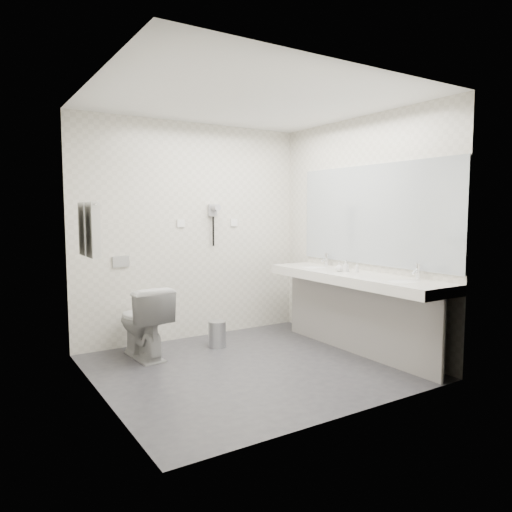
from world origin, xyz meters
TOP-DOWN VIEW (x-y plane):
  - floor at (0.00, 0.00)m, footprint 2.80×2.80m
  - ceiling at (0.00, 0.00)m, footprint 2.80×2.80m
  - wall_back at (0.00, 1.30)m, footprint 2.80×0.00m
  - wall_front at (0.00, -1.30)m, footprint 2.80×0.00m
  - wall_left at (-1.40, 0.00)m, footprint 0.00×2.60m
  - wall_right at (1.40, 0.00)m, footprint 0.00×2.60m
  - vanity_counter at (1.12, -0.20)m, footprint 0.55×2.20m
  - vanity_panel at (1.15, -0.20)m, footprint 0.03×2.15m
  - vanity_post_near at (1.18, -1.24)m, footprint 0.06×0.06m
  - vanity_post_far at (1.18, 0.84)m, footprint 0.06×0.06m
  - mirror at (1.39, -0.20)m, footprint 0.02×2.20m
  - basin_near at (1.12, -0.85)m, footprint 0.40×0.31m
  - basin_far at (1.12, 0.45)m, footprint 0.40×0.31m
  - faucet_near at (1.32, -0.85)m, footprint 0.04×0.04m
  - faucet_far at (1.32, 0.45)m, footprint 0.04×0.04m
  - soap_bottle_a at (1.14, -0.06)m, footprint 0.06×0.06m
  - soap_bottle_b at (1.09, -0.02)m, footprint 0.11×0.11m
  - soap_bottle_c at (1.20, -0.17)m, footprint 0.05×0.05m
  - glass_left at (1.29, 0.10)m, footprint 0.06×0.06m
  - toilet at (-0.77, 0.85)m, footprint 0.46×0.75m
  - flush_plate at (-0.85, 1.29)m, footprint 0.18×0.02m
  - pedal_bin at (0.04, 0.77)m, footprint 0.26×0.26m
  - bin_lid at (0.04, 0.77)m, footprint 0.19×0.19m
  - towel_rail at (-1.35, 0.55)m, footprint 0.02×0.62m
  - towel_near at (-1.34, 0.41)m, footprint 0.07×0.24m
  - towel_far at (-1.34, 0.69)m, footprint 0.07×0.24m
  - dryer_cradle at (0.25, 1.27)m, footprint 0.10×0.04m
  - dryer_barrel at (0.25, 1.20)m, footprint 0.08×0.14m
  - dryer_cord at (0.25, 1.26)m, footprint 0.02×0.02m
  - switch_plate_a at (-0.15, 1.29)m, footprint 0.09×0.02m
  - switch_plate_b at (0.55, 1.29)m, footprint 0.09×0.02m

SIDE VIEW (x-z plane):
  - floor at x=0.00m, z-range 0.00..0.00m
  - pedal_bin at x=0.04m, z-range 0.00..0.27m
  - bin_lid at x=0.04m, z-range 0.27..0.29m
  - toilet at x=-0.77m, z-range 0.00..0.74m
  - vanity_panel at x=1.15m, z-range 0.00..0.75m
  - vanity_post_near at x=1.18m, z-range 0.00..0.75m
  - vanity_post_far at x=1.18m, z-range 0.00..0.75m
  - vanity_counter at x=1.12m, z-range 0.75..0.85m
  - basin_near at x=1.12m, z-range 0.81..0.86m
  - basin_far at x=1.12m, z-range 0.81..0.86m
  - soap_bottle_b at x=1.09m, z-range 0.85..0.95m
  - glass_left at x=1.29m, z-range 0.85..0.95m
  - soap_bottle_c at x=1.20m, z-range 0.85..0.95m
  - soap_bottle_a at x=1.14m, z-range 0.85..0.96m
  - faucet_near at x=1.32m, z-range 0.85..1.00m
  - faucet_far at x=1.32m, z-range 0.85..1.00m
  - flush_plate at x=-0.85m, z-range 0.89..1.01m
  - wall_back at x=0.00m, z-range -0.15..2.65m
  - wall_front at x=0.00m, z-range -0.15..2.65m
  - wall_left at x=-1.40m, z-range -0.05..2.55m
  - wall_right at x=1.40m, z-range -0.05..2.55m
  - dryer_cord at x=0.25m, z-range 1.07..1.43m
  - towel_near at x=-1.34m, z-range 1.09..1.57m
  - towel_far at x=-1.34m, z-range 1.09..1.57m
  - switch_plate_a at x=-0.15m, z-range 1.31..1.40m
  - switch_plate_b at x=0.55m, z-range 1.31..1.40m
  - mirror at x=1.39m, z-range 0.92..1.98m
  - dryer_cradle at x=0.25m, z-range 1.43..1.57m
  - dryer_barrel at x=0.25m, z-range 1.49..1.57m
  - towel_rail at x=-1.35m, z-range 1.54..1.56m
  - ceiling at x=0.00m, z-range 2.50..2.50m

